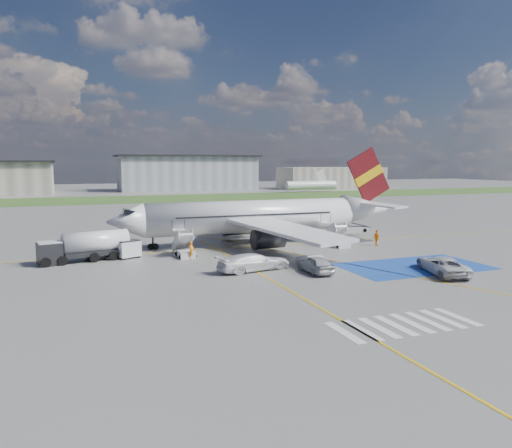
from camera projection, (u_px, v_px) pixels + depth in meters
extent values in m
plane|color=#60605E|center=(302.00, 266.00, 48.12)|extent=(400.00, 400.00, 0.00)
cube|color=#2D4C1E|center=(149.00, 199.00, 136.27)|extent=(400.00, 30.00, 0.01)
cube|color=gold|center=(257.00, 246.00, 59.25)|extent=(120.00, 0.20, 0.01)
cube|color=gold|center=(300.00, 297.00, 37.08)|extent=(0.20, 60.00, 0.01)
cube|color=gold|center=(257.00, 246.00, 59.25)|extent=(20.71, 56.45, 0.01)
cube|color=#183F95|center=(414.00, 266.00, 47.92)|extent=(14.00, 8.00, 0.01)
cube|color=silver|center=(344.00, 333.00, 29.31)|extent=(0.60, 4.00, 0.01)
cube|color=silver|center=(362.00, 330.00, 29.73)|extent=(0.60, 4.00, 0.01)
cube|color=silver|center=(379.00, 328.00, 30.15)|extent=(0.60, 4.00, 0.01)
cube|color=silver|center=(395.00, 325.00, 30.57)|extent=(0.60, 4.00, 0.01)
cube|color=silver|center=(412.00, 323.00, 30.99)|extent=(0.60, 4.00, 0.01)
cube|color=silver|center=(427.00, 321.00, 31.42)|extent=(0.60, 4.00, 0.01)
cube|color=silver|center=(443.00, 319.00, 31.84)|extent=(0.60, 4.00, 0.01)
cube|color=silver|center=(457.00, 317.00, 32.26)|extent=(0.60, 4.00, 0.01)
cube|color=gray|center=(188.00, 173.00, 179.69)|extent=(48.00, 18.00, 12.00)
cube|color=gray|center=(331.00, 178.00, 192.78)|extent=(40.00, 16.00, 8.00)
cylinder|color=silver|center=(252.00, 216.00, 60.69)|extent=(26.00, 3.90, 3.90)
cone|color=silver|center=(125.00, 222.00, 55.42)|extent=(4.00, 3.90, 3.90)
cube|color=black|center=(130.00, 212.00, 55.50)|extent=(1.67, 1.90, 0.82)
cone|color=silver|center=(366.00, 209.00, 66.34)|extent=(6.50, 3.90, 3.90)
cube|color=silver|center=(288.00, 230.00, 53.23)|extent=(9.86, 15.95, 1.40)
cube|color=silver|center=(237.00, 214.00, 69.00)|extent=(9.86, 15.95, 1.40)
cylinder|color=#38383A|center=(269.00, 239.00, 55.74)|extent=(3.40, 2.10, 2.10)
cylinder|color=#38383A|center=(237.00, 227.00, 66.13)|extent=(3.40, 2.10, 2.10)
cube|color=#510E11|center=(368.00, 176.00, 65.90)|extent=(6.62, 0.30, 7.45)
cube|color=#DEA90C|center=(368.00, 176.00, 65.90)|extent=(4.36, 0.40, 3.08)
cube|color=silver|center=(384.00, 205.00, 63.50)|extent=(4.73, 5.95, 0.49)
cube|color=silver|center=(357.00, 202.00, 69.43)|extent=(4.73, 5.95, 0.49)
cube|color=black|center=(257.00, 215.00, 58.83)|extent=(19.50, 0.04, 0.18)
cube|color=black|center=(246.00, 212.00, 62.47)|extent=(19.50, 0.04, 0.18)
cube|color=silver|center=(182.00, 242.00, 53.74)|extent=(1.40, 3.73, 2.32)
cube|color=silver|center=(178.00, 230.00, 55.37)|extent=(1.40, 1.00, 0.12)
cylinder|color=black|center=(172.00, 225.00, 55.06)|extent=(0.06, 0.06, 1.10)
cylinder|color=black|center=(185.00, 225.00, 55.55)|extent=(0.06, 0.06, 1.10)
cube|color=silver|center=(186.00, 254.00, 52.39)|extent=(1.60, 2.40, 0.70)
cube|color=silver|center=(333.00, 233.00, 60.25)|extent=(1.40, 3.73, 2.32)
cube|color=silver|center=(326.00, 223.00, 61.88)|extent=(1.40, 1.00, 0.12)
cylinder|color=black|center=(321.00, 218.00, 61.57)|extent=(0.06, 0.06, 1.10)
cylinder|color=black|center=(331.00, 218.00, 62.06)|extent=(0.06, 0.06, 1.10)
cube|color=silver|center=(340.00, 244.00, 58.90)|extent=(1.60, 2.40, 0.70)
cube|color=black|center=(50.00, 254.00, 48.55)|extent=(2.59, 2.59, 2.18)
cylinder|color=silver|center=(96.00, 242.00, 50.84)|extent=(6.77, 3.47, 2.18)
cube|color=black|center=(96.00, 252.00, 50.97)|extent=(6.77, 3.47, 0.47)
cube|color=silver|center=(129.00, 249.00, 52.01)|extent=(2.62, 2.13, 1.59)
cube|color=black|center=(128.00, 241.00, 51.90)|extent=(2.47, 1.98, 0.14)
cube|color=silver|center=(352.00, 229.00, 71.72)|extent=(4.60, 2.42, 0.73)
cube|color=black|center=(360.00, 225.00, 71.79)|extent=(3.04, 1.72, 0.81)
imported|color=#A7AAAE|center=(316.00, 264.00, 45.13)|extent=(1.89, 4.65, 1.58)
imported|color=#B9BCC1|center=(311.00, 262.00, 46.69)|extent=(1.61, 4.23, 1.38)
imported|color=silver|center=(442.00, 262.00, 44.84)|extent=(4.12, 6.07, 2.08)
imported|color=white|center=(254.00, 259.00, 45.98)|extent=(5.78, 3.21, 2.14)
imported|color=orange|center=(191.00, 250.00, 51.42)|extent=(0.79, 0.78, 1.84)
imported|color=#FF5C0D|center=(126.00, 251.00, 51.47)|extent=(0.78, 0.92, 1.67)
imported|color=orange|center=(377.00, 238.00, 59.69)|extent=(0.52, 1.14, 1.92)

